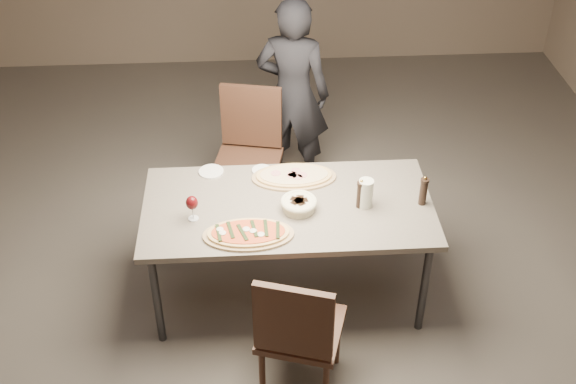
{
  "coord_description": "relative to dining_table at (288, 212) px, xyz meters",
  "views": [
    {
      "loc": [
        -0.21,
        -3.52,
        3.49
      ],
      "look_at": [
        0.0,
        0.0,
        0.85
      ],
      "focal_mm": 45.0,
      "sensor_mm": 36.0,
      "label": 1
    }
  ],
  "objects": [
    {
      "name": "wine_glass",
      "position": [
        -0.58,
        -0.1,
        0.17
      ],
      "size": [
        0.07,
        0.07,
        0.17
      ],
      "rotation": [
        0.0,
        0.0,
        0.19
      ],
      "color": "silver",
      "rests_on": "dining_table"
    },
    {
      "name": "chair_near",
      "position": [
        0.0,
        -0.83,
        -0.16
      ],
      "size": [
        0.56,
        0.56,
        0.95
      ],
      "rotation": [
        0.0,
        0.0,
        -0.29
      ],
      "color": "#43281C",
      "rests_on": "ground"
    },
    {
      "name": "chair_far",
      "position": [
        -0.23,
        0.96,
        -0.13
      ],
      "size": [
        0.56,
        0.56,
        1.0
      ],
      "rotation": [
        0.0,
        0.0,
        2.93
      ],
      "color": "#43281C",
      "rests_on": "ground"
    },
    {
      "name": "diner",
      "position": [
        0.12,
        1.34,
        0.09
      ],
      "size": [
        0.65,
        0.51,
        1.56
      ],
      "primitive_type": "imported",
      "rotation": [
        0.0,
        0.0,
        2.88
      ],
      "color": "black",
      "rests_on": "ground"
    },
    {
      "name": "room",
      "position": [
        0.0,
        0.0,
        0.71
      ],
      "size": [
        7.0,
        7.0,
        7.0
      ],
      "color": "#58524C",
      "rests_on": "ground"
    },
    {
      "name": "pepper_mill_right",
      "position": [
        0.83,
        -0.04,
        0.15
      ],
      "size": [
        0.05,
        0.05,
        0.21
      ],
      "rotation": [
        0.0,
        0.0,
        0.21
      ],
      "color": "black",
      "rests_on": "dining_table"
    },
    {
      "name": "ham_pizza",
      "position": [
        0.06,
        0.28,
        0.07
      ],
      "size": [
        0.55,
        0.3,
        0.04
      ],
      "rotation": [
        0.0,
        0.0,
        0.06
      ],
      "color": "tan",
      "rests_on": "dining_table"
    },
    {
      "name": "carafe",
      "position": [
        0.47,
        -0.04,
        0.15
      ],
      "size": [
        0.09,
        0.09,
        0.19
      ],
      "rotation": [
        0.0,
        0.0,
        0.07
      ],
      "color": "silver",
      "rests_on": "dining_table"
    },
    {
      "name": "side_plate",
      "position": [
        -0.48,
        0.38,
        0.06
      ],
      "size": [
        0.16,
        0.16,
        0.01
      ],
      "rotation": [
        0.0,
        0.0,
        -0.24
      ],
      "color": "white",
      "rests_on": "dining_table"
    },
    {
      "name": "pepper_mill_left",
      "position": [
        0.44,
        -0.04,
        0.15
      ],
      "size": [
        0.05,
        0.05,
        0.2
      ],
      "rotation": [
        0.0,
        0.0,
        -0.13
      ],
      "color": "black",
      "rests_on": "dining_table"
    },
    {
      "name": "oil_dish",
      "position": [
        -0.15,
        0.37,
        0.06
      ],
      "size": [
        0.13,
        0.13,
        0.01
      ],
      "rotation": [
        0.0,
        0.0,
        0.08
      ],
      "color": "white",
      "rests_on": "dining_table"
    },
    {
      "name": "dining_table",
      "position": [
        0.0,
        0.0,
        0.0
      ],
      "size": [
        1.8,
        0.9,
        0.75
      ],
      "color": "#71685D",
      "rests_on": "ground"
    },
    {
      "name": "zucchini_pizza",
      "position": [
        -0.25,
        -0.28,
        0.07
      ],
      "size": [
        0.54,
        0.3,
        0.05
      ],
      "rotation": [
        0.0,
        0.0,
        -0.02
      ],
      "color": "tan",
      "rests_on": "dining_table"
    },
    {
      "name": "bread_basket",
      "position": [
        0.06,
        -0.05,
        0.1
      ],
      "size": [
        0.22,
        0.22,
        0.08
      ],
      "rotation": [
        0.0,
        0.0,
        0.2
      ],
      "color": "beige",
      "rests_on": "dining_table"
    }
  ]
}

